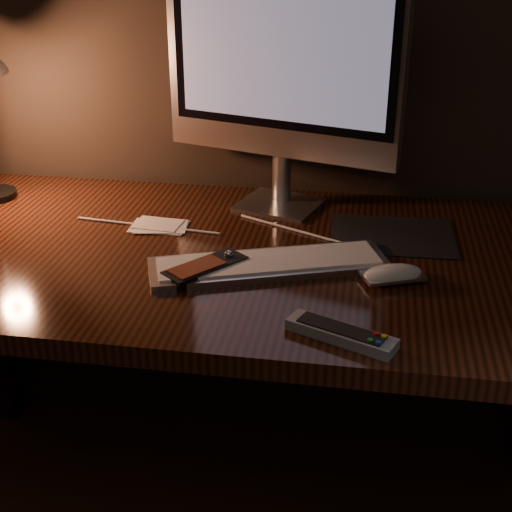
% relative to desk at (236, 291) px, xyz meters
% --- Properties ---
extents(desk, '(1.60, 0.75, 0.75)m').
position_rel_desk_xyz_m(desk, '(0.00, 0.00, 0.00)').
color(desk, '#38190C').
rests_on(desk, ground).
extents(monitor, '(0.53, 0.20, 0.57)m').
position_rel_desk_xyz_m(monitor, '(0.07, 0.19, 0.47)').
color(monitor, silver).
rests_on(monitor, desk).
extents(keyboard, '(0.47, 0.28, 0.02)m').
position_rel_desk_xyz_m(keyboard, '(0.09, -0.13, 0.14)').
color(keyboard, silver).
rests_on(keyboard, desk).
extents(mousepad, '(0.26, 0.21, 0.00)m').
position_rel_desk_xyz_m(mousepad, '(0.33, 0.06, 0.13)').
color(mousepad, black).
rests_on(mousepad, desk).
extents(mouse, '(0.13, 0.10, 0.02)m').
position_rel_desk_xyz_m(mouse, '(0.32, -0.15, 0.14)').
color(mouse, white).
rests_on(mouse, desk).
extents(media_remote, '(0.15, 0.17, 0.03)m').
position_rel_desk_xyz_m(media_remote, '(-0.02, -0.18, 0.14)').
color(media_remote, black).
rests_on(media_remote, desk).
extents(tv_remote, '(0.18, 0.11, 0.02)m').
position_rel_desk_xyz_m(tv_remote, '(0.24, -0.37, 0.14)').
color(tv_remote, gray).
rests_on(tv_remote, desk).
extents(papers, '(0.12, 0.08, 0.01)m').
position_rel_desk_xyz_m(papers, '(-0.17, 0.02, 0.13)').
color(papers, white).
rests_on(papers, desk).
extents(cable, '(0.61, 0.20, 0.01)m').
position_rel_desk_xyz_m(cable, '(-0.03, 0.02, 0.13)').
color(cable, white).
rests_on(cable, desk).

